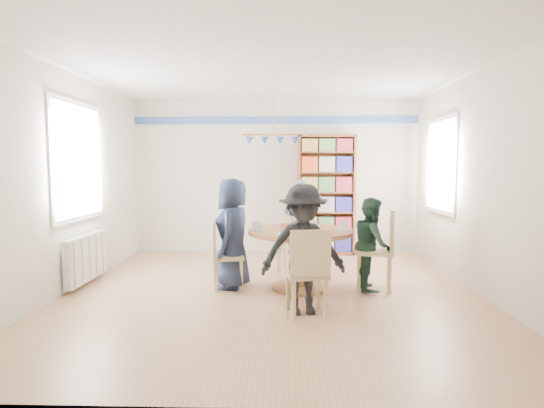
{
  "coord_description": "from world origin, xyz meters",
  "views": [
    {
      "loc": [
        0.16,
        -5.06,
        1.53
      ],
      "look_at": [
        0.0,
        0.4,
        1.05
      ],
      "focal_mm": 28.0,
      "sensor_mm": 36.0,
      "label": 1
    }
  ],
  "objects_px": {
    "chair_near": "(308,269)",
    "person_far": "(300,226)",
    "chair_left": "(222,252)",
    "chair_right": "(382,245)",
    "bookshelf": "(326,196)",
    "radiator": "(86,258)",
    "chair_far": "(295,232)",
    "person_near": "(303,250)",
    "dining_table": "(300,245)",
    "person_right": "(372,244)",
    "person_left": "(232,233)"
  },
  "relations": [
    {
      "from": "chair_near",
      "to": "person_far",
      "type": "distance_m",
      "value": 1.92
    },
    {
      "from": "chair_left",
      "to": "chair_right",
      "type": "xyz_separation_m",
      "value": [
        2.0,
        0.05,
        0.08
      ]
    },
    {
      "from": "chair_right",
      "to": "bookshelf",
      "type": "bearing_deg",
      "value": 102.72
    },
    {
      "from": "person_far",
      "to": "chair_near",
      "type": "bearing_deg",
      "value": 109.92
    },
    {
      "from": "radiator",
      "to": "chair_left",
      "type": "relative_size",
      "value": 1.16
    },
    {
      "from": "chair_far",
      "to": "chair_near",
      "type": "distance_m",
      "value": 2.08
    },
    {
      "from": "chair_right",
      "to": "person_far",
      "type": "bearing_deg",
      "value": 138.31
    },
    {
      "from": "chair_far",
      "to": "person_near",
      "type": "xyz_separation_m",
      "value": [
        0.03,
        -1.97,
        0.12
      ]
    },
    {
      "from": "dining_table",
      "to": "person_right",
      "type": "distance_m",
      "value": 0.89
    },
    {
      "from": "radiator",
      "to": "person_right",
      "type": "relative_size",
      "value": 0.87
    },
    {
      "from": "radiator",
      "to": "chair_left",
      "type": "xyz_separation_m",
      "value": [
        1.8,
        -0.16,
        0.12
      ]
    },
    {
      "from": "person_far",
      "to": "person_near",
      "type": "bearing_deg",
      "value": 108.48
    },
    {
      "from": "dining_table",
      "to": "person_left",
      "type": "relative_size",
      "value": 0.94
    },
    {
      "from": "chair_right",
      "to": "bookshelf",
      "type": "relative_size",
      "value": 0.49
    },
    {
      "from": "dining_table",
      "to": "chair_far",
      "type": "distance_m",
      "value": 1.07
    },
    {
      "from": "chair_left",
      "to": "chair_right",
      "type": "distance_m",
      "value": 2.0
    },
    {
      "from": "person_right",
      "to": "chair_near",
      "type": "bearing_deg",
      "value": 143.41
    },
    {
      "from": "person_left",
      "to": "dining_table",
      "type": "bearing_deg",
      "value": 92.46
    },
    {
      "from": "chair_far",
      "to": "bookshelf",
      "type": "distance_m",
      "value": 1.32
    },
    {
      "from": "chair_left",
      "to": "chair_near",
      "type": "distance_m",
      "value": 1.42
    },
    {
      "from": "person_right",
      "to": "chair_far",
      "type": "bearing_deg",
      "value": 44.03
    },
    {
      "from": "radiator",
      "to": "person_near",
      "type": "height_order",
      "value": "person_near"
    },
    {
      "from": "radiator",
      "to": "person_far",
      "type": "bearing_deg",
      "value": 15.21
    },
    {
      "from": "dining_table",
      "to": "chair_far",
      "type": "xyz_separation_m",
      "value": [
        -0.03,
        1.07,
        0.0
      ]
    },
    {
      "from": "chair_far",
      "to": "chair_near",
      "type": "xyz_separation_m",
      "value": [
        0.07,
        -2.08,
        -0.06
      ]
    },
    {
      "from": "person_right",
      "to": "bookshelf",
      "type": "bearing_deg",
      "value": 12.55
    },
    {
      "from": "person_left",
      "to": "bookshelf",
      "type": "bearing_deg",
      "value": 152.69
    },
    {
      "from": "chair_left",
      "to": "person_far",
      "type": "distance_m",
      "value": 1.39
    },
    {
      "from": "chair_near",
      "to": "person_far",
      "type": "bearing_deg",
      "value": 90.34
    },
    {
      "from": "radiator",
      "to": "chair_far",
      "type": "relative_size",
      "value": 0.98
    },
    {
      "from": "chair_left",
      "to": "chair_right",
      "type": "height_order",
      "value": "chair_right"
    },
    {
      "from": "person_left",
      "to": "person_right",
      "type": "relative_size",
      "value": 1.2
    },
    {
      "from": "dining_table",
      "to": "person_left",
      "type": "distance_m",
      "value": 0.87
    },
    {
      "from": "chair_right",
      "to": "person_near",
      "type": "xyz_separation_m",
      "value": [
        -1.02,
        -0.92,
        0.12
      ]
    },
    {
      "from": "dining_table",
      "to": "person_far",
      "type": "relative_size",
      "value": 0.96
    },
    {
      "from": "radiator",
      "to": "chair_far",
      "type": "distance_m",
      "value": 2.91
    },
    {
      "from": "chair_near",
      "to": "person_right",
      "type": "bearing_deg",
      "value": 50.31
    },
    {
      "from": "radiator",
      "to": "dining_table",
      "type": "xyz_separation_m",
      "value": [
        2.78,
        -0.13,
        0.21
      ]
    },
    {
      "from": "chair_left",
      "to": "person_right",
      "type": "relative_size",
      "value": 0.75
    },
    {
      "from": "radiator",
      "to": "bookshelf",
      "type": "distance_m",
      "value": 3.94
    },
    {
      "from": "radiator",
      "to": "person_left",
      "type": "xyz_separation_m",
      "value": [
        1.92,
        -0.08,
        0.34
      ]
    },
    {
      "from": "dining_table",
      "to": "person_right",
      "type": "relative_size",
      "value": 1.13
    },
    {
      "from": "person_right",
      "to": "radiator",
      "type": "bearing_deg",
      "value": 91.17
    },
    {
      "from": "chair_left",
      "to": "person_near",
      "type": "bearing_deg",
      "value": -41.8
    },
    {
      "from": "person_far",
      "to": "person_near",
      "type": "distance_m",
      "value": 1.8
    },
    {
      "from": "dining_table",
      "to": "chair_right",
      "type": "xyz_separation_m",
      "value": [
        1.02,
        0.02,
        0.0
      ]
    },
    {
      "from": "chair_right",
      "to": "person_right",
      "type": "relative_size",
      "value": 0.88
    },
    {
      "from": "person_right",
      "to": "person_left",
      "type": "bearing_deg",
      "value": 91.83
    },
    {
      "from": "chair_near",
      "to": "person_near",
      "type": "bearing_deg",
      "value": 112.7
    },
    {
      "from": "bookshelf",
      "to": "person_left",
      "type": "bearing_deg",
      "value": -123.05
    }
  ]
}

